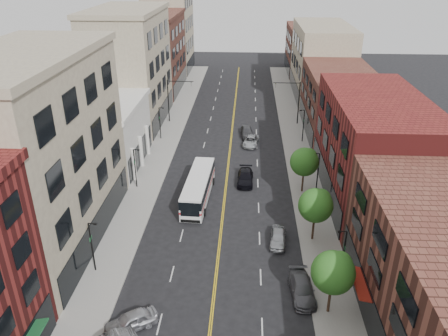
% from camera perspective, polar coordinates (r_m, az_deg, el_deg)
% --- Properties ---
extents(sidewalk_left, '(4.00, 110.00, 0.15)m').
position_cam_1_polar(sidewalk_left, '(64.62, -8.18, 2.14)').
color(sidewalk_left, gray).
rests_on(sidewalk_left, ground).
extents(sidewalk_right, '(4.00, 110.00, 0.15)m').
position_cam_1_polar(sidewalk_right, '(63.86, 9.73, 1.73)').
color(sidewalk_right, gray).
rests_on(sidewalk_right, ground).
extents(bldg_l_tanoffice, '(10.00, 22.00, 18.00)m').
position_cam_1_polar(bldg_l_tanoffice, '(44.19, -23.20, 1.33)').
color(bldg_l_tanoffice, gray).
rests_on(bldg_l_tanoffice, ground).
extents(bldg_l_white, '(10.00, 14.00, 8.00)m').
position_cam_1_polar(bldg_l_white, '(61.35, -15.54, 4.08)').
color(bldg_l_white, silver).
rests_on(bldg_l_white, ground).
extents(bldg_l_far_a, '(10.00, 20.00, 18.00)m').
position_cam_1_polar(bldg_l_far_a, '(75.46, -12.10, 12.46)').
color(bldg_l_far_a, gray).
rests_on(bldg_l_far_a, ground).
extents(bldg_l_far_b, '(10.00, 20.00, 15.00)m').
position_cam_1_polar(bldg_l_far_b, '(94.79, -8.98, 14.44)').
color(bldg_l_far_b, brown).
rests_on(bldg_l_far_b, ground).
extents(bldg_l_far_c, '(10.00, 16.00, 20.00)m').
position_cam_1_polar(bldg_l_far_c, '(111.80, -7.18, 17.56)').
color(bldg_l_far_c, gray).
rests_on(bldg_l_far_c, ground).
extents(bldg_r_mid, '(10.00, 22.00, 12.00)m').
position_cam_1_polar(bldg_r_mid, '(53.00, 18.91, 2.48)').
color(bldg_r_mid, maroon).
rests_on(bldg_r_mid, ground).
extents(bldg_r_far_a, '(10.00, 20.00, 10.00)m').
position_cam_1_polar(bldg_r_far_a, '(72.54, 14.80, 8.36)').
color(bldg_r_far_a, brown).
rests_on(bldg_r_far_a, ground).
extents(bldg_r_far_b, '(10.00, 22.00, 14.00)m').
position_cam_1_polar(bldg_r_far_b, '(92.08, 12.58, 13.50)').
color(bldg_r_far_b, gray).
rests_on(bldg_r_far_b, ground).
extents(bldg_r_far_c, '(10.00, 18.00, 11.00)m').
position_cam_1_polar(bldg_r_far_c, '(111.78, 11.01, 14.96)').
color(bldg_r_far_c, brown).
rests_on(bldg_r_far_c, ground).
extents(tree_r_1, '(3.40, 3.40, 5.59)m').
position_cam_1_polar(tree_r_1, '(35.33, 14.19, -12.91)').
color(tree_r_1, black).
rests_on(tree_r_1, sidewalk_right).
extents(tree_r_2, '(3.40, 3.40, 5.59)m').
position_cam_1_polar(tree_r_2, '(43.46, 12.00, -4.67)').
color(tree_r_2, black).
rests_on(tree_r_2, sidewalk_right).
extents(tree_r_3, '(3.40, 3.40, 5.59)m').
position_cam_1_polar(tree_r_3, '(52.24, 10.55, 0.90)').
color(tree_r_3, black).
rests_on(tree_r_3, sidewalk_right).
extents(lamp_l_1, '(0.81, 0.55, 5.05)m').
position_cam_1_polar(lamp_l_1, '(40.73, -16.85, -9.51)').
color(lamp_l_1, black).
rests_on(lamp_l_1, sidewalk_left).
extents(lamp_l_2, '(0.81, 0.55, 5.05)m').
position_cam_1_polar(lamp_l_2, '(53.90, -11.50, 0.26)').
color(lamp_l_2, black).
rests_on(lamp_l_2, sidewalk_left).
extents(lamp_l_3, '(0.81, 0.55, 5.05)m').
position_cam_1_polar(lamp_l_3, '(68.29, -8.34, 6.07)').
color(lamp_l_3, black).
rests_on(lamp_l_3, sidewalk_left).
extents(lamp_r_1, '(0.81, 0.55, 5.05)m').
position_cam_1_polar(lamp_r_1, '(39.39, 15.31, -10.62)').
color(lamp_r_1, black).
rests_on(lamp_r_1, sidewalk_right).
extents(lamp_r_2, '(0.81, 0.55, 5.05)m').
position_cam_1_polar(lamp_r_2, '(52.90, 12.13, -0.31)').
color(lamp_r_2, black).
rests_on(lamp_r_2, sidewalk_right).
extents(lamp_r_3, '(0.81, 0.55, 5.05)m').
position_cam_1_polar(lamp_r_3, '(67.50, 10.30, 5.68)').
color(lamp_r_3, black).
rests_on(lamp_r_3, sidewalk_right).
extents(signal_mast_left, '(4.49, 0.18, 7.20)m').
position_cam_1_polar(signal_mast_left, '(75.12, -6.76, 9.34)').
color(signal_mast_left, black).
rests_on(signal_mast_left, sidewalk_left).
extents(signal_mast_right, '(4.49, 0.18, 7.20)m').
position_cam_1_polar(signal_mast_right, '(74.45, 9.22, 9.04)').
color(signal_mast_right, black).
rests_on(signal_mast_right, sidewalk_right).
extents(city_bus, '(3.11, 11.26, 2.87)m').
position_cam_1_polar(city_bus, '(51.03, -3.37, -2.40)').
color(city_bus, white).
rests_on(city_bus, ground).
extents(car_angle_a, '(4.35, 3.55, 1.39)m').
position_cam_1_polar(car_angle_a, '(36.07, -12.04, -18.96)').
color(car_angle_a, '#B2B3BA').
rests_on(car_angle_a, ground).
extents(car_parked_mid, '(2.25, 4.83, 1.37)m').
position_cam_1_polar(car_parked_mid, '(38.55, 10.16, -15.28)').
color(car_parked_mid, '#515157').
rests_on(car_parked_mid, ground).
extents(car_parked_far, '(1.95, 4.07, 1.34)m').
position_cam_1_polar(car_parked_far, '(44.20, 7.07, -9.00)').
color(car_parked_far, '#94969B').
rests_on(car_parked_far, ground).
extents(car_lane_behind, '(1.42, 3.88, 1.27)m').
position_cam_1_polar(car_lane_behind, '(59.09, -2.65, 0.64)').
color(car_lane_behind, '#47464B').
rests_on(car_lane_behind, ground).
extents(car_lane_a, '(2.04, 4.89, 1.41)m').
position_cam_1_polar(car_lane_a, '(55.10, 2.79, -1.25)').
color(car_lane_a, black).
rests_on(car_lane_a, ground).
extents(car_lane_b, '(2.69, 4.87, 1.29)m').
position_cam_1_polar(car_lane_b, '(66.30, 3.54, 3.53)').
color(car_lane_b, '#AEB2B6').
rests_on(car_lane_b, ground).
extents(car_lane_c, '(2.26, 4.71, 1.55)m').
position_cam_1_polar(car_lane_c, '(69.70, 3.01, 4.80)').
color(car_lane_c, '#444549').
rests_on(car_lane_c, ground).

